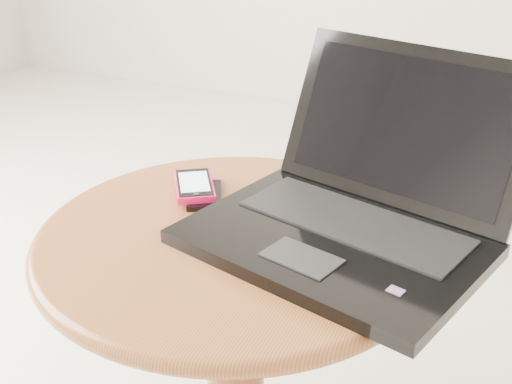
% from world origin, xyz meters
% --- Properties ---
extents(table, '(0.59, 0.59, 0.47)m').
position_xyz_m(table, '(0.11, 0.05, 0.37)').
color(table, '#542211').
rests_on(table, ground).
extents(laptop, '(0.48, 0.47, 0.24)m').
position_xyz_m(laptop, '(0.27, 0.11, 0.51)').
color(laptop, black).
rests_on(laptop, table).
extents(phone_black, '(0.09, 0.12, 0.01)m').
position_xyz_m(phone_black, '(0.02, 0.14, 0.47)').
color(phone_black, black).
rests_on(phone_black, table).
extents(phone_pink, '(0.11, 0.13, 0.01)m').
position_xyz_m(phone_pink, '(-0.00, 0.14, 0.48)').
color(phone_pink, '#FB1257').
rests_on(phone_pink, phone_black).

